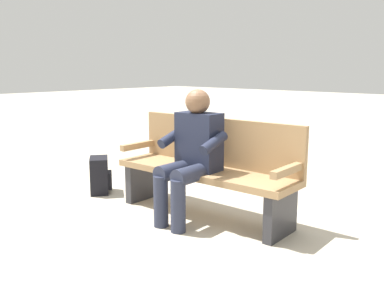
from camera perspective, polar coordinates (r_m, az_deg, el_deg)
ground_plane at (r=4.04m, az=1.52°, el=-9.55°), size 40.00×40.00×0.00m
bench_near at (r=3.96m, az=2.19°, el=-3.02°), size 1.82×0.56×0.90m
person_seated at (r=3.76m, az=-0.12°, el=-1.10°), size 0.58×0.59×1.18m
backpack at (r=4.80m, az=-12.25°, el=-4.14°), size 0.36×0.34×0.40m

